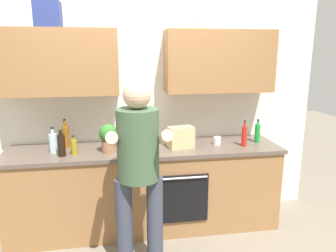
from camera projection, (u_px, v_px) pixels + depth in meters
The scene contains 14 objects.
ground_plane at pixel (147, 226), 3.53m from camera, with size 12.00×12.00×0.00m, color #756B5B.
back_wall_unit at pixel (142, 88), 3.45m from camera, with size 4.00×0.38×2.50m.
counter at pixel (146, 188), 3.43m from camera, with size 2.84×0.67×0.90m.
person_standing at pixel (138, 165), 2.60m from camera, with size 0.49×0.45×1.66m.
bottle_soy at pixel (61, 145), 3.05m from camera, with size 0.07×0.07×0.26m.
bottle_hotsauce at pixel (244, 136), 3.37m from camera, with size 0.05×0.05×0.28m.
bottle_oil at pixel (74, 147), 3.10m from camera, with size 0.06×0.06×0.19m.
bottle_soda at pixel (257, 133), 3.51m from camera, with size 0.06×0.06×0.26m.
bottle_syrup at pixel (66, 136), 3.32m from camera, with size 0.07×0.07×0.30m.
bottle_water at pixel (53, 143), 3.15m from camera, with size 0.08×0.08×0.26m.
cup_coffee at pixel (217, 141), 3.44m from camera, with size 0.08×0.08×0.09m, color white.
mixing_bowl at pixel (140, 147), 3.24m from camera, with size 0.21×0.21×0.07m, color silver.
potted_herb at pixel (108, 137), 3.16m from camera, with size 0.18×0.18×0.29m.
grocery_bag_bread at pixel (181, 137), 3.31m from camera, with size 0.25×0.15×0.22m, color tan.
Camera 1 is at (-0.27, -3.18, 1.89)m, focal length 34.22 mm.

